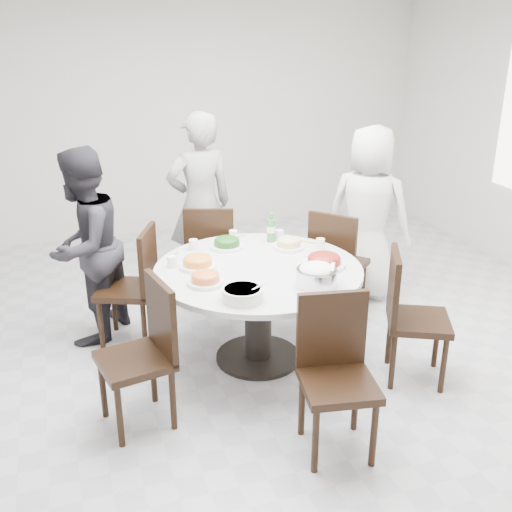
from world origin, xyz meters
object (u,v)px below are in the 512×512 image
object	(u,v)px
diner_left	(85,247)
chair_nw	(126,287)
chair_sw	(134,357)
diner_middle	(200,205)
diner_right	(368,213)
chair_se	(419,318)
dining_table	(258,314)
beverage_bottle	(271,227)
rice_bowl	(317,278)
chair_s	(339,381)
chair_ne	(339,262)
soup_bowl	(242,294)
chair_n	(211,254)

from	to	relation	value
diner_left	chair_nw	bearing A→B (deg)	91.71
chair_sw	diner_middle	distance (m)	2.10
diner_right	diner_middle	bearing A→B (deg)	22.76
chair_se	diner_left	bearing A→B (deg)	83.82
chair_se	diner_middle	xyz separation A→B (m)	(-1.06, 1.98, 0.37)
dining_table	chair_nw	world-z (taller)	chair_nw
diner_right	diner_middle	xyz separation A→B (m)	(-1.41, 0.58, 0.05)
diner_left	beverage_bottle	size ratio (longest dim) A/B	6.55
rice_bowl	chair_s	bearing A→B (deg)	-103.12
chair_ne	chair_sw	size ratio (longest dim) A/B	1.00
chair_nw	diner_right	size ratio (longest dim) A/B	0.60
chair_nw	soup_bowl	world-z (taller)	chair_nw
chair_ne	chair_s	distance (m)	1.85
diner_middle	diner_left	xyz separation A→B (m)	(-1.07, -0.61, -0.07)
rice_bowl	chair_nw	bearing A→B (deg)	138.58
diner_left	soup_bowl	size ratio (longest dim) A/B	5.88
chair_ne	diner_left	xyz separation A→B (m)	(-2.07, 0.24, 0.30)
chair_s	rice_bowl	distance (m)	0.80
chair_ne	dining_table	bearing A→B (deg)	78.13
chair_sw	diner_middle	world-z (taller)	diner_middle
chair_n	rice_bowl	world-z (taller)	chair_n
diner_left	rice_bowl	xyz separation A→B (m)	(1.42, -1.19, 0.04)
chair_sw	rice_bowl	xyz separation A→B (m)	(1.24, 0.07, 0.33)
chair_s	chair_se	size ratio (longest dim) A/B	1.00
chair_n	chair_se	distance (m)	1.96
diner_right	chair_se	bearing A→B (deg)	121.39
chair_ne	diner_left	world-z (taller)	diner_left
dining_table	beverage_bottle	distance (m)	0.75
chair_sw	beverage_bottle	world-z (taller)	beverage_bottle
chair_se	dining_table	bearing A→B (deg)	84.91
chair_nw	diner_right	world-z (taller)	diner_right
chair_ne	chair_se	bearing A→B (deg)	141.10
chair_s	soup_bowl	distance (m)	0.82
chair_n	soup_bowl	xyz separation A→B (m)	(-0.19, -1.53, 0.32)
chair_nw	rice_bowl	world-z (taller)	chair_nw
chair_nw	diner_left	size ratio (longest dim) A/B	0.61
chair_nw	soup_bowl	bearing A→B (deg)	53.29
chair_se	soup_bowl	bearing A→B (deg)	110.86
chair_ne	diner_right	xyz separation A→B (m)	(0.40, 0.26, 0.31)
dining_table	chair_s	bearing A→B (deg)	-84.97
chair_nw	beverage_bottle	size ratio (longest dim) A/B	4.02
chair_se	rice_bowl	bearing A→B (deg)	102.70
diner_middle	beverage_bottle	world-z (taller)	diner_middle
dining_table	soup_bowl	world-z (taller)	soup_bowl
chair_nw	chair_ne	bearing A→B (deg)	111.44
chair_ne	chair_s	xyz separation A→B (m)	(-0.82, -1.66, 0.00)
diner_right	diner_left	bearing A→B (deg)	45.79
chair_nw	diner_middle	size ratio (longest dim) A/B	0.56
soup_bowl	diner_right	bearing A→B (deg)	38.65
chair_n	soup_bowl	bearing A→B (deg)	101.97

